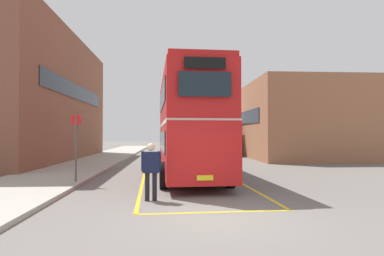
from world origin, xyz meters
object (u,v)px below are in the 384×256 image
Objects in this scene: single_deck_bus at (218,138)px; pedestrian_boarding at (151,167)px; double_decker_bus at (189,123)px; bus_stop_sign at (76,141)px.

single_deck_bus is 5.48× the size of pedestrian_boarding.
double_decker_bus is 19.07m from single_deck_bus.
single_deck_bus is at bearing 67.05° from bus_stop_sign.
bus_stop_sign reaches higher than pedestrian_boarding.
double_decker_bus is 5.68× the size of pedestrian_boarding.
bus_stop_sign is (-8.67, -20.47, 0.10)m from single_deck_bus.
single_deck_bus reaches higher than bus_stop_sign.
single_deck_bus is at bearing 77.63° from double_decker_bus.
single_deck_bus is (4.08, 18.61, -0.87)m from double_decker_bus.
double_decker_bus reaches higher than pedestrian_boarding.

